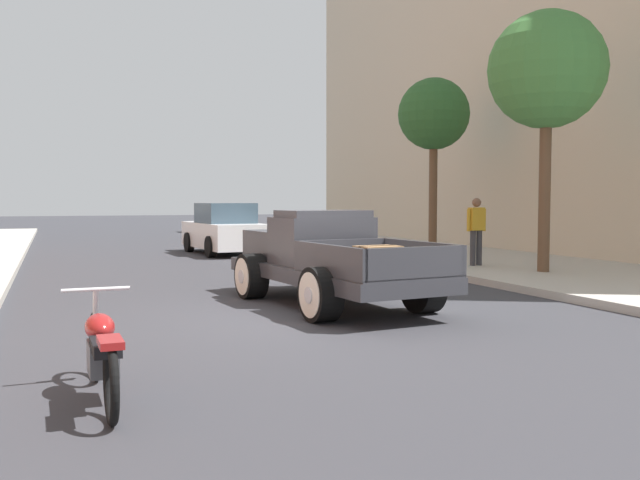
% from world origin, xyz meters
% --- Properties ---
extents(ground_plane, '(140.00, 140.00, 0.00)m').
position_xyz_m(ground_plane, '(0.00, 0.00, 0.00)').
color(ground_plane, '#333338').
extents(building_right_storefront, '(12.00, 28.00, 12.91)m').
position_xyz_m(building_right_storefront, '(16.00, 10.63, 6.45)').
color(building_right_storefront, beige).
rests_on(building_right_storefront, ground).
extents(hotrod_truck_gunmetal, '(2.52, 5.06, 1.58)m').
position_xyz_m(hotrod_truck_gunmetal, '(0.61, 1.01, 0.75)').
color(hotrod_truck_gunmetal, '#333338').
rests_on(hotrod_truck_gunmetal, ground).
extents(motorcycle_parked, '(0.62, 2.12, 0.93)m').
position_xyz_m(motorcycle_parked, '(-3.30, -3.62, 0.44)').
color(motorcycle_parked, black).
rests_on(motorcycle_parked, ground).
extents(car_background_white, '(2.10, 4.41, 1.65)m').
position_xyz_m(car_background_white, '(1.51, 12.18, 0.77)').
color(car_background_white, silver).
rests_on(car_background_white, ground).
extents(pedestrian_sidewalk_right, '(0.53, 0.22, 1.65)m').
position_xyz_m(pedestrian_sidewalk_right, '(5.97, 4.51, 1.09)').
color(pedestrian_sidewalk_right, '#333338').
rests_on(pedestrian_sidewalk_right, sidewalk_right).
extents(street_tree_nearest, '(2.58, 2.58, 5.76)m').
position_xyz_m(street_tree_nearest, '(6.56, 2.74, 4.58)').
color(street_tree_nearest, brown).
rests_on(street_tree_nearest, sidewalk_right).
extents(street_tree_second, '(2.22, 2.22, 5.38)m').
position_xyz_m(street_tree_second, '(7.42, 9.06, 4.36)').
color(street_tree_second, brown).
rests_on(street_tree_second, sidewalk_right).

